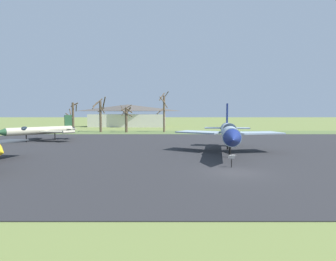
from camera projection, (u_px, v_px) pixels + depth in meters
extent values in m
plane|color=olive|center=(236.00, 173.00, 21.47)|extent=(600.00, 600.00, 0.00)
cube|color=#28282B|center=(209.00, 149.00, 36.08)|extent=(78.61, 48.80, 0.05)
cube|color=#556938|center=(191.00, 132.00, 66.42)|extent=(138.61, 12.00, 0.06)
cylinder|color=#8EA3B2|center=(230.00, 132.00, 31.74)|extent=(4.27, 14.84, 1.70)
cone|color=navy|center=(234.00, 139.00, 23.43)|extent=(1.92, 2.40, 1.57)
cylinder|color=black|center=(228.00, 129.00, 39.33)|extent=(1.34, 1.13, 1.19)
ellipsoid|color=#19232D|center=(231.00, 129.00, 29.49)|extent=(1.35, 2.54, 1.27)
cube|color=#8EA3B2|center=(201.00, 132.00, 33.65)|extent=(5.98, 5.36, 0.16)
cube|color=#8EA3B2|center=(259.00, 133.00, 32.43)|extent=(5.67, 4.11, 0.16)
cube|color=navy|center=(228.00, 113.00, 38.25)|extent=(0.51, 1.76, 2.63)
cube|color=#8EA3B2|center=(216.00, 128.00, 38.50)|extent=(2.93, 2.04, 0.16)
cube|color=#8EA3B2|center=(241.00, 128.00, 37.90)|extent=(2.93, 2.04, 0.16)
cylinder|color=black|center=(231.00, 150.00, 28.65)|extent=(0.23, 0.23, 1.59)
cylinder|color=black|center=(229.00, 143.00, 35.03)|extent=(0.23, 0.23, 1.59)
cylinder|color=black|center=(233.00, 163.00, 23.34)|extent=(0.08, 0.08, 0.77)
cube|color=white|center=(233.00, 157.00, 23.30)|extent=(0.58, 0.37, 0.36)
cone|color=yellow|center=(0.00, 152.00, 19.67)|extent=(2.35, 2.25, 1.21)
cube|color=#33383D|center=(3.00, 142.00, 27.39)|extent=(3.21, 5.11, 0.12)
cylinder|color=#B7B293|center=(42.00, 130.00, 45.61)|extent=(7.91, 8.97, 1.24)
cone|color=#234C2D|center=(1.00, 132.00, 40.95)|extent=(1.91, 1.96, 1.14)
cylinder|color=black|center=(73.00, 129.00, 49.86)|extent=(1.10, 1.08, 0.87)
ellipsoid|color=#19232D|center=(26.00, 129.00, 43.63)|extent=(0.90, 1.70, 0.85)
cube|color=#B7B293|center=(41.00, 130.00, 48.39)|extent=(3.46, 5.14, 0.12)
cube|color=#B7B293|center=(58.00, 131.00, 44.52)|extent=(4.97, 2.81, 0.12)
cylinder|color=#B7B293|center=(39.00, 129.00, 50.49)|extent=(1.64, 1.81, 0.46)
cylinder|color=#B7B293|center=(70.00, 132.00, 43.55)|extent=(1.64, 1.81, 0.46)
cube|color=#234C2D|center=(69.00, 120.00, 49.21)|extent=(1.02, 1.16, 1.90)
cube|color=#B7B293|center=(66.00, 128.00, 49.96)|extent=(2.08, 2.01, 0.12)
cube|color=#B7B293|center=(72.00, 129.00, 48.50)|extent=(2.08, 2.01, 0.12)
cylinder|color=black|center=(28.00, 139.00, 43.90)|extent=(0.17, 0.17, 1.16)
cylinder|color=black|center=(56.00, 137.00, 47.47)|extent=(0.17, 0.17, 1.16)
cylinder|color=brown|center=(74.00, 117.00, 70.32)|extent=(0.57, 0.57, 7.31)
cylinder|color=brown|center=(71.00, 116.00, 69.25)|extent=(2.34, 1.42, 1.45)
cylinder|color=brown|center=(76.00, 105.00, 71.04)|extent=(2.01, 0.49, 1.17)
cylinder|color=brown|center=(77.00, 108.00, 70.47)|extent=(0.89, 1.75, 1.79)
cylinder|color=brown|center=(71.00, 112.00, 69.91)|extent=(0.98, 1.49, 1.47)
cylinder|color=brown|center=(102.00, 117.00, 66.92)|extent=(0.58, 0.58, 7.49)
cylinder|color=brown|center=(96.00, 106.00, 66.89)|extent=(0.51, 2.92, 1.75)
cylinder|color=brown|center=(99.00, 103.00, 67.63)|extent=(2.18, 2.10, 2.21)
cylinder|color=brown|center=(105.00, 103.00, 67.19)|extent=(1.35, 1.92, 2.91)
cylinder|color=brown|center=(102.00, 110.00, 67.62)|extent=(1.72, 0.26, 1.20)
cylinder|color=brown|center=(103.00, 109.00, 66.45)|extent=(1.01, 1.40, 2.13)
cylinder|color=brown|center=(127.00, 119.00, 70.49)|extent=(0.45, 0.45, 6.20)
cylinder|color=brown|center=(128.00, 108.00, 71.65)|extent=(2.80, 0.47, 1.65)
cylinder|color=brown|center=(124.00, 110.00, 69.76)|extent=(1.39, 1.79, 2.28)
cylinder|color=brown|center=(129.00, 112.00, 71.15)|extent=(1.76, 0.91, 2.19)
cylinder|color=brown|center=(125.00, 112.00, 70.97)|extent=(1.49, 1.41, 2.07)
cylinder|color=brown|center=(127.00, 121.00, 66.19)|extent=(0.62, 0.62, 5.67)
cylinder|color=brown|center=(129.00, 110.00, 66.83)|extent=(1.79, 0.65, 1.74)
cylinder|color=brown|center=(128.00, 113.00, 64.80)|extent=(2.73, 0.91, 1.84)
cylinder|color=brown|center=(130.00, 110.00, 65.38)|extent=(1.60, 1.68, 1.37)
cylinder|color=brown|center=(165.00, 114.00, 67.04)|extent=(0.49, 0.49, 8.84)
cylinder|color=brown|center=(163.00, 97.00, 67.38)|extent=(1.51, 1.38, 1.99)
cylinder|color=brown|center=(162.00, 111.00, 67.87)|extent=(2.01, 2.00, 1.80)
cylinder|color=brown|center=(166.00, 104.00, 66.21)|extent=(1.55, 0.49, 2.17)
cylinder|color=brown|center=(167.00, 95.00, 67.43)|extent=(1.55, 1.01, 2.01)
cylinder|color=brown|center=(164.00, 100.00, 66.20)|extent=(1.58, 1.07, 1.78)
cube|color=beige|center=(129.00, 121.00, 95.21)|extent=(25.58, 10.85, 4.23)
pyramid|color=#4C4742|center=(129.00, 108.00, 94.94)|extent=(26.86, 11.39, 2.24)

